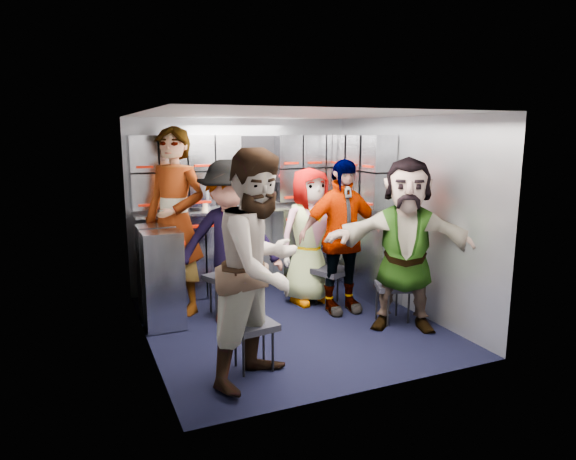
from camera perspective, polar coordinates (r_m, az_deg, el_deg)
name	(u,v)px	position (r m, az deg, el deg)	size (l,w,h in m)	color
floor	(289,324)	(5.35, 0.13, -10.38)	(3.00, 3.00, 0.00)	black
wall_back	(242,204)	(6.45, -5.15, 2.91)	(2.80, 0.04, 2.10)	#969CA4
wall_left	(144,234)	(4.70, -15.75, -0.46)	(0.04, 3.00, 2.10)	#969CA4
wall_right	(407,214)	(5.76, 13.05, 1.70)	(0.04, 3.00, 2.10)	#969CA4
ceiling	(289,114)	(4.99, 0.14, 12.72)	(2.80, 3.00, 0.02)	silver
cart_bank_back	(248,251)	(6.36, -4.48, -2.29)	(2.68, 0.38, 0.99)	#8E939C
cart_bank_left	(160,276)	(5.40, -14.02, -4.99)	(0.38, 0.76, 0.99)	#8E939C
counter	(247,209)	(6.26, -4.55, 2.35)	(2.68, 0.42, 0.03)	silver
locker_bank_back	(245,169)	(6.26, -4.79, 6.73)	(2.68, 0.28, 0.82)	#8E939C
locker_bank_right	(362,170)	(6.20, 8.27, 6.61)	(0.28, 1.00, 0.82)	#8E939C
right_cabinet	(364,253)	(6.27, 8.50, -2.52)	(0.28, 1.20, 1.00)	#8E939C
coffee_niche	(257,170)	(6.38, -3.41, 6.64)	(0.46, 0.16, 0.84)	black
red_latch_strip	(253,222)	(6.10, -3.92, 0.84)	(2.60, 0.02, 0.03)	#A41102
jump_seat_near_left	(254,328)	(4.29, -3.84, -10.81)	(0.38, 0.37, 0.40)	black
jump_seat_mid_left	(225,279)	(5.54, -6.96, -5.46)	(0.48, 0.47, 0.44)	black
jump_seat_center	(303,267)	(6.08, 1.66, -4.17)	(0.37, 0.36, 0.41)	black
jump_seat_mid_right	(332,273)	(5.78, 4.94, -4.77)	(0.47, 0.46, 0.44)	black
jump_seat_near_right	(393,288)	(5.42, 11.60, -6.36)	(0.44, 0.43, 0.40)	black
attendant_standing	(175,222)	(5.59, -12.40, 0.92)	(0.73, 0.48, 2.00)	black
attendant_arc_a	(261,268)	(3.95, -3.07, -4.20)	(0.89, 0.69, 1.83)	black
attendant_arc_b	(229,242)	(5.26, -6.52, -1.32)	(1.08, 0.62, 1.67)	black
attendant_arc_c	(310,236)	(5.83, 2.42, -0.67)	(0.76, 0.49, 1.55)	black
attendant_arc_d	(341,237)	(5.52, 5.89, -0.77)	(0.97, 0.41, 1.66)	black
attendant_arc_e	(406,245)	(5.15, 12.95, -1.58)	(1.58, 0.50, 1.71)	black
bottle_left	(230,198)	(6.12, -6.45, 3.55)	(0.07, 0.07, 0.27)	white
bottle_mid	(207,200)	(6.05, -8.99, 3.35)	(0.07, 0.07, 0.26)	white
bottle_right	(302,196)	(6.46, 1.59, 3.81)	(0.06, 0.06, 0.23)	white
cup_left	(205,207)	(6.04, -9.22, 2.56)	(0.07, 0.07, 0.10)	beige
cup_right	(311,200)	(6.50, 2.52, 3.32)	(0.09, 0.09, 0.11)	beige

